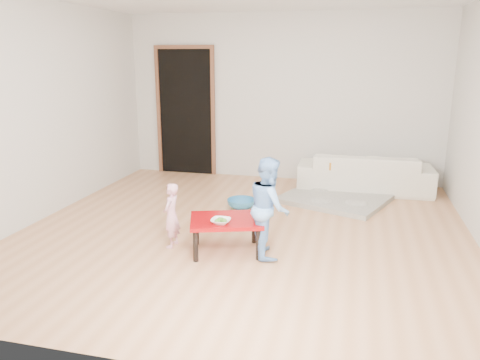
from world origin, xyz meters
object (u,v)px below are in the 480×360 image
at_px(red_table, 226,235).
at_px(basin, 241,204).
at_px(child_pink, 171,215).
at_px(child_blue, 269,207).
at_px(bowl, 221,221).
at_px(sofa, 364,172).

relative_size(red_table, basin, 1.90).
distance_m(child_pink, basin, 1.51).
relative_size(child_blue, basin, 2.66).
bearing_deg(bowl, sofa, 64.01).
relative_size(sofa, bowl, 10.08).
relative_size(red_table, child_blue, 0.71).
height_order(red_table, bowl, bowl).
height_order(child_pink, child_blue, child_blue).
xyz_separation_m(red_table, child_blue, (0.43, 0.04, 0.32)).
relative_size(bowl, child_pink, 0.28).
height_order(bowl, child_pink, child_pink).
relative_size(sofa, child_pink, 2.82).
distance_m(red_table, child_pink, 0.61).
bearing_deg(child_pink, sofa, 145.46).
bearing_deg(bowl, child_blue, 23.42).
xyz_separation_m(sofa, bowl, (-1.38, -2.82, 0.10)).
bearing_deg(basin, child_pink, -105.45).
bearing_deg(red_table, child_blue, 5.50).
xyz_separation_m(bowl, child_blue, (0.44, 0.19, 0.12)).
bearing_deg(red_table, sofa, 62.96).
bearing_deg(sofa, child_blue, 68.65).
xyz_separation_m(red_table, child_pink, (-0.59, -0.00, 0.16)).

